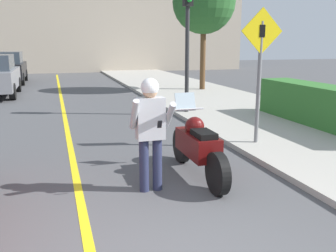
{
  "coord_description": "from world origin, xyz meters",
  "views": [
    {
      "loc": [
        -0.85,
        -2.85,
        2.14
      ],
      "look_at": [
        0.88,
        2.79,
        0.83
      ],
      "focal_mm": 40.0,
      "sensor_mm": 36.0,
      "label": 1
    }
  ],
  "objects": [
    {
      "name": "traffic_light",
      "position": [
        2.96,
        7.65,
        2.75
      ],
      "size": [
        0.26,
        0.3,
        3.82
      ],
      "color": "#2D2D30",
      "rests_on": "sidewalk_curb"
    },
    {
      "name": "sidewalk_curb",
      "position": [
        4.8,
        4.0,
        0.05
      ],
      "size": [
        4.4,
        44.0,
        0.1
      ],
      "color": "#ADA89E",
      "rests_on": "ground"
    },
    {
      "name": "parked_car_black",
      "position": [
        -3.2,
        18.95,
        0.86
      ],
      "size": [
        1.88,
        4.2,
        1.68
      ],
      "color": "black",
      "rests_on": "ground"
    },
    {
      "name": "road_center_line",
      "position": [
        -0.6,
        6.0,
        0.0
      ],
      "size": [
        0.12,
        36.0,
        0.01
      ],
      "color": "yellow",
      "rests_on": "ground"
    },
    {
      "name": "building_backdrop",
      "position": [
        0.0,
        26.0,
        3.69
      ],
      "size": [
        28.0,
        1.2,
        7.37
      ],
      "color": "#B2A38E",
      "rests_on": "ground"
    },
    {
      "name": "hedge_row",
      "position": [
        5.6,
        4.82,
        0.6
      ],
      "size": [
        0.9,
        4.63,
        0.99
      ],
      "color": "#33702D",
      "rests_on": "sidewalk_curb"
    },
    {
      "name": "crossing_sign",
      "position": [
        3.13,
        3.86,
        1.74
      ],
      "size": [
        0.91,
        0.08,
        2.72
      ],
      "color": "slate",
      "rests_on": "sidewalk_curb"
    },
    {
      "name": "person_biker",
      "position": [
        0.44,
        2.21,
        1.01
      ],
      "size": [
        0.59,
        0.46,
        1.67
      ],
      "color": "#282D4C",
      "rests_on": "ground"
    },
    {
      "name": "motorcycle",
      "position": [
        1.32,
        2.6,
        0.5
      ],
      "size": [
        0.62,
        2.21,
        1.3
      ],
      "color": "black",
      "rests_on": "ground"
    },
    {
      "name": "street_tree",
      "position": [
        5.54,
        12.76,
        3.84
      ],
      "size": [
        2.71,
        2.71,
        5.1
      ],
      "color": "brown",
      "rests_on": "sidewalk_curb"
    }
  ]
}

